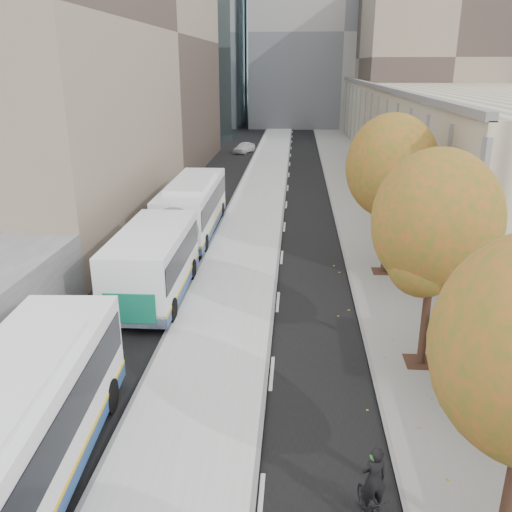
# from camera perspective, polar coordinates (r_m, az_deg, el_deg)

# --- Properties ---
(bus_platform) EXTENTS (4.25, 150.00, 0.15)m
(bus_platform) POSITION_cam_1_polar(r_m,az_deg,el_deg) (40.65, 0.02, 5.23)
(bus_platform) COLOR silver
(bus_platform) RESTS_ON ground
(sidewalk) EXTENTS (4.75, 150.00, 0.08)m
(sidewalk) POSITION_cam_1_polar(r_m,az_deg,el_deg) (40.88, 11.32, 4.88)
(sidewalk) COLOR gray
(sidewalk) RESTS_ON ground
(building_tan) EXTENTS (18.00, 92.00, 8.00)m
(building_tan) POSITION_cam_1_polar(r_m,az_deg,el_deg) (70.52, 18.25, 13.58)
(building_tan) COLOR gray
(building_tan) RESTS_ON ground
(building_midrise) EXTENTS (24.00, 46.00, 25.00)m
(building_midrise) POSITION_cam_1_polar(r_m,az_deg,el_deg) (50.20, -22.72, 20.85)
(building_midrise) COLOR gray
(building_midrise) RESTS_ON ground
(building_far_block) EXTENTS (30.00, 18.00, 30.00)m
(building_far_block) POSITION_cam_1_polar(r_m,az_deg,el_deg) (100.66, 8.84, 22.05)
(building_far_block) COLOR gray
(building_far_block) RESTS_ON ground
(bus_shelter) EXTENTS (1.90, 4.40, 2.53)m
(bus_shelter) POSITION_cam_1_polar(r_m,az_deg,el_deg) (18.43, 25.26, -7.86)
(bus_shelter) COLOR #383A3F
(bus_shelter) RESTS_ON sidewalk
(tree_c) EXTENTS (4.20, 4.20, 7.28)m
(tree_c) POSITION_cam_1_polar(r_m,az_deg,el_deg) (18.53, 18.45, 3.39)
(tree_c) COLOR black
(tree_c) RESTS_ON sidewalk
(tree_d) EXTENTS (4.40, 4.40, 7.60)m
(tree_d) POSITION_cam_1_polar(r_m,az_deg,el_deg) (27.09, 14.10, 9.11)
(tree_d) COLOR black
(tree_d) RESTS_ON sidewalk
(bus_far) EXTENTS (3.00, 19.27, 3.21)m
(bus_far) POSITION_cam_1_polar(r_m,az_deg,el_deg) (30.04, -8.11, 3.19)
(bus_far) COLOR white
(bus_far) RESTS_ON ground
(cyclist) EXTENTS (0.89, 1.74, 2.15)m
(cyclist) POSITION_cam_1_polar(r_m,az_deg,el_deg) (13.72, 12.13, -23.54)
(cyclist) COLOR black
(cyclist) RESTS_ON ground
(distant_car) EXTENTS (2.73, 4.10, 1.30)m
(distant_car) POSITION_cam_1_polar(r_m,az_deg,el_deg) (66.98, -1.26, 11.36)
(distant_car) COLOR silver
(distant_car) RESTS_ON ground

